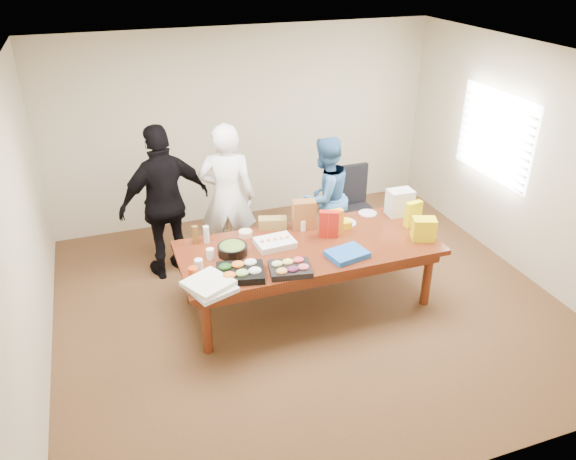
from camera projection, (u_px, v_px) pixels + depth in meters
name	position (u px, v px, depth m)	size (l,w,h in m)	color
floor	(308.00, 303.00, 6.37)	(5.50, 5.00, 0.02)	#47301E
ceiling	(312.00, 60.00, 5.10)	(5.50, 5.00, 0.02)	white
wall_back	(245.00, 126.00, 7.82)	(5.50, 0.04, 2.70)	beige
wall_front	(449.00, 343.00, 3.65)	(5.50, 0.04, 2.70)	beige
wall_left	(21.00, 238.00, 4.93)	(0.04, 5.00, 2.70)	beige
wall_right	(527.00, 163.00, 6.55)	(0.04, 5.00, 2.70)	beige
window_panel	(494.00, 136.00, 6.97)	(0.03, 1.40, 1.10)	white
window_blinds	(492.00, 136.00, 6.96)	(0.04, 1.36, 1.00)	beige
conference_table	(308.00, 275.00, 6.19)	(2.80, 1.20, 0.75)	#4C1C0F
office_chair	(357.00, 209.00, 7.39)	(0.51, 0.51, 1.01)	black
person_center	(227.00, 197.00, 6.71)	(0.67, 0.44, 1.85)	white
person_right	(324.00, 197.00, 7.03)	(0.77, 0.60, 1.58)	teal
person_left	(165.00, 203.00, 6.52)	(1.11, 0.46, 1.89)	black
veggie_tray	(240.00, 273.00, 5.46)	(0.47, 0.37, 0.07)	black
fruit_tray	(290.00, 269.00, 5.53)	(0.41, 0.32, 0.06)	black
sheet_cake	(275.00, 243.00, 6.00)	(0.41, 0.30, 0.07)	white
salad_bowl	(232.00, 250.00, 5.83)	(0.32, 0.32, 0.10)	black
chip_bag_blue	(347.00, 254.00, 5.80)	(0.40, 0.30, 0.06)	blue
chip_bag_red	(329.00, 224.00, 6.13)	(0.21, 0.09, 0.31)	red
chip_bag_yellow	(413.00, 214.00, 6.37)	(0.20, 0.08, 0.30)	#FFF909
chip_bag_orange	(334.00, 223.00, 6.16)	(0.20, 0.09, 0.30)	orange
mayo_jar	(303.00, 225.00, 6.31)	(0.08, 0.08, 0.12)	white
mustard_bottle	(309.00, 222.00, 6.33)	(0.06, 0.06, 0.16)	#E0E109
dressing_bottle	(195.00, 235.00, 6.02)	(0.07, 0.07, 0.21)	brown
ranch_bottle	(206.00, 234.00, 6.04)	(0.06, 0.06, 0.19)	silver
banana_bunch	(340.00, 224.00, 6.37)	(0.25, 0.15, 0.08)	yellow
bread_loaf	(273.00, 223.00, 6.35)	(0.32, 0.14, 0.13)	olive
kraft_bag	(304.00, 215.00, 6.31)	(0.26, 0.15, 0.34)	brown
red_cup	(193.00, 273.00, 5.40)	(0.09, 0.09, 0.13)	#C1380E
clear_cup_a	(199.00, 265.00, 5.56)	(0.08, 0.08, 0.12)	white
clear_cup_b	(210.00, 254.00, 5.75)	(0.08, 0.08, 0.11)	white
pizza_box_lower	(211.00, 288.00, 5.25)	(0.39, 0.39, 0.04)	white
pizza_box_upper	(208.00, 283.00, 5.24)	(0.39, 0.39, 0.04)	white
plate_a	(345.00, 223.00, 6.48)	(0.26, 0.26, 0.02)	silver
plate_b	(368.00, 213.00, 6.70)	(0.22, 0.22, 0.01)	silver
dip_bowl_a	(332.00, 222.00, 6.46)	(0.14, 0.14, 0.05)	white
dip_bowl_b	(246.00, 233.00, 6.20)	(0.15, 0.15, 0.06)	beige
grocery_bag_white	(400.00, 202.00, 6.62)	(0.29, 0.21, 0.31)	white
grocery_bag_yellow	(424.00, 229.00, 6.09)	(0.25, 0.17, 0.25)	yellow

